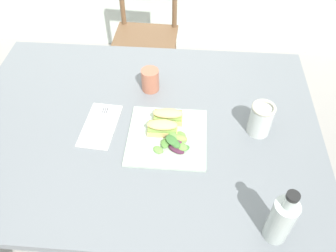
{
  "coord_description": "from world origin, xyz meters",
  "views": [
    {
      "loc": [
        0.3,
        -0.74,
        1.71
      ],
      "look_at": [
        0.23,
        0.12,
        0.76
      ],
      "focal_mm": 37.05,
      "sensor_mm": 36.0,
      "label": 1
    }
  ],
  "objects_px": {
    "mason_jar_iced_tea": "(260,120)",
    "cup_extra_side": "(150,80)",
    "sandwich_half_front": "(162,127)",
    "dining_table": "(142,143)",
    "sandwich_half_back": "(168,116)",
    "chair_wooden_far": "(146,37)",
    "fork_on_napkin": "(101,121)",
    "bottle_cold_brew": "(280,222)",
    "plate_lunch": "(167,137)"
  },
  "relations": [
    {
      "from": "mason_jar_iced_tea",
      "to": "cup_extra_side",
      "type": "height_order",
      "value": "mason_jar_iced_tea"
    },
    {
      "from": "sandwich_half_front",
      "to": "dining_table",
      "type": "bearing_deg",
      "value": 153.65
    },
    {
      "from": "sandwich_half_back",
      "to": "dining_table",
      "type": "bearing_deg",
      "value": -171.19
    },
    {
      "from": "mason_jar_iced_tea",
      "to": "cup_extra_side",
      "type": "xyz_separation_m",
      "value": [
        -0.42,
        0.2,
        -0.01
      ]
    },
    {
      "from": "chair_wooden_far",
      "to": "sandwich_half_back",
      "type": "height_order",
      "value": "chair_wooden_far"
    },
    {
      "from": "chair_wooden_far",
      "to": "sandwich_half_back",
      "type": "distance_m",
      "value": 1.09
    },
    {
      "from": "cup_extra_side",
      "to": "sandwich_half_front",
      "type": "bearing_deg",
      "value": -73.86
    },
    {
      "from": "chair_wooden_far",
      "to": "sandwich_half_front",
      "type": "bearing_deg",
      "value": -79.21
    },
    {
      "from": "sandwich_half_front",
      "to": "cup_extra_side",
      "type": "distance_m",
      "value": 0.26
    },
    {
      "from": "dining_table",
      "to": "mason_jar_iced_tea",
      "type": "bearing_deg",
      "value": 0.34
    },
    {
      "from": "dining_table",
      "to": "sandwich_half_front",
      "type": "height_order",
      "value": "sandwich_half_front"
    },
    {
      "from": "sandwich_half_front",
      "to": "mason_jar_iced_tea",
      "type": "relative_size",
      "value": 0.89
    },
    {
      "from": "chair_wooden_far",
      "to": "sandwich_half_front",
      "type": "height_order",
      "value": "chair_wooden_far"
    },
    {
      "from": "chair_wooden_far",
      "to": "cup_extra_side",
      "type": "xyz_separation_m",
      "value": [
        0.13,
        -0.83,
        0.34
      ]
    },
    {
      "from": "dining_table",
      "to": "fork_on_napkin",
      "type": "xyz_separation_m",
      "value": [
        -0.15,
        -0.0,
        0.12
      ]
    },
    {
      "from": "dining_table",
      "to": "sandwich_half_front",
      "type": "bearing_deg",
      "value": -26.35
    },
    {
      "from": "bottle_cold_brew",
      "to": "mason_jar_iced_tea",
      "type": "height_order",
      "value": "bottle_cold_brew"
    },
    {
      "from": "cup_extra_side",
      "to": "dining_table",
      "type": "bearing_deg",
      "value": -94.18
    },
    {
      "from": "bottle_cold_brew",
      "to": "mason_jar_iced_tea",
      "type": "distance_m",
      "value": 0.41
    },
    {
      "from": "fork_on_napkin",
      "to": "chair_wooden_far",
      "type": "bearing_deg",
      "value": 88.17
    },
    {
      "from": "plate_lunch",
      "to": "sandwich_half_front",
      "type": "distance_m",
      "value": 0.04
    },
    {
      "from": "dining_table",
      "to": "chair_wooden_far",
      "type": "relative_size",
      "value": 1.56
    },
    {
      "from": "bottle_cold_brew",
      "to": "plate_lunch",
      "type": "bearing_deg",
      "value": 134.7
    },
    {
      "from": "mason_jar_iced_tea",
      "to": "fork_on_napkin",
      "type": "bearing_deg",
      "value": -179.69
    },
    {
      "from": "dining_table",
      "to": "sandwich_half_front",
      "type": "relative_size",
      "value": 12.0
    },
    {
      "from": "mason_jar_iced_tea",
      "to": "sandwich_half_back",
      "type": "bearing_deg",
      "value": 177.73
    },
    {
      "from": "chair_wooden_far",
      "to": "mason_jar_iced_tea",
      "type": "xyz_separation_m",
      "value": [
        0.56,
        -1.03,
        0.35
      ]
    },
    {
      "from": "sandwich_half_back",
      "to": "mason_jar_iced_tea",
      "type": "bearing_deg",
      "value": -2.27
    },
    {
      "from": "dining_table",
      "to": "fork_on_napkin",
      "type": "height_order",
      "value": "fork_on_napkin"
    },
    {
      "from": "sandwich_half_front",
      "to": "fork_on_napkin",
      "type": "xyz_separation_m",
      "value": [
        -0.24,
        0.04,
        -0.03
      ]
    },
    {
      "from": "chair_wooden_far",
      "to": "mason_jar_iced_tea",
      "type": "distance_m",
      "value": 1.22
    },
    {
      "from": "bottle_cold_brew",
      "to": "cup_extra_side",
      "type": "height_order",
      "value": "bottle_cold_brew"
    },
    {
      "from": "chair_wooden_far",
      "to": "cup_extra_side",
      "type": "bearing_deg",
      "value": -80.86
    },
    {
      "from": "plate_lunch",
      "to": "bottle_cold_brew",
      "type": "xyz_separation_m",
      "value": [
        0.34,
        -0.35,
        0.07
      ]
    },
    {
      "from": "bottle_cold_brew",
      "to": "mason_jar_iced_tea",
      "type": "xyz_separation_m",
      "value": [
        -0.01,
        0.41,
        -0.02
      ]
    },
    {
      "from": "sandwich_half_front",
      "to": "bottle_cold_brew",
      "type": "bearing_deg",
      "value": -44.97
    },
    {
      "from": "cup_extra_side",
      "to": "chair_wooden_far",
      "type": "bearing_deg",
      "value": 99.14
    },
    {
      "from": "sandwich_half_front",
      "to": "cup_extra_side",
      "type": "xyz_separation_m",
      "value": [
        -0.07,
        0.25,
        0.01
      ]
    },
    {
      "from": "mason_jar_iced_tea",
      "to": "plate_lunch",
      "type": "bearing_deg",
      "value": -169.78
    },
    {
      "from": "sandwich_half_back",
      "to": "cup_extra_side",
      "type": "height_order",
      "value": "cup_extra_side"
    },
    {
      "from": "sandwich_half_back",
      "to": "fork_on_napkin",
      "type": "relative_size",
      "value": 0.61
    },
    {
      "from": "sandwich_half_front",
      "to": "sandwich_half_back",
      "type": "relative_size",
      "value": 1.0
    },
    {
      "from": "fork_on_napkin",
      "to": "bottle_cold_brew",
      "type": "height_order",
      "value": "bottle_cold_brew"
    },
    {
      "from": "dining_table",
      "to": "plate_lunch",
      "type": "bearing_deg",
      "value": -28.62
    },
    {
      "from": "fork_on_napkin",
      "to": "mason_jar_iced_tea",
      "type": "xyz_separation_m",
      "value": [
        0.59,
        0.0,
        0.05
      ]
    },
    {
      "from": "cup_extra_side",
      "to": "bottle_cold_brew",
      "type": "bearing_deg",
      "value": -54.6
    },
    {
      "from": "dining_table",
      "to": "sandwich_half_back",
      "type": "relative_size",
      "value": 12.0
    },
    {
      "from": "plate_lunch",
      "to": "cup_extra_side",
      "type": "height_order",
      "value": "cup_extra_side"
    },
    {
      "from": "mason_jar_iced_tea",
      "to": "cup_extra_side",
      "type": "distance_m",
      "value": 0.47
    },
    {
      "from": "plate_lunch",
      "to": "mason_jar_iced_tea",
      "type": "height_order",
      "value": "mason_jar_iced_tea"
    }
  ]
}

